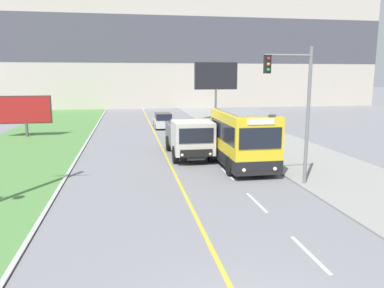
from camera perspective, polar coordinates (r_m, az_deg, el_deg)
name	(u,v)px	position (r m, az deg, el deg)	size (l,w,h in m)	color
apartment_block_background	(140,44)	(63.79, -7.90, 14.81)	(80.00, 8.04, 20.37)	beige
city_bus	(243,139)	(21.10, 7.81, 0.69)	(2.62, 5.61, 3.21)	yellow
dump_truck	(190,139)	(23.32, -0.28, 0.80)	(2.45, 6.62, 2.45)	black
car_distant	(163,121)	(37.64, -4.41, 3.55)	(1.80, 4.30, 1.45)	silver
traffic_light_mast	(296,99)	(17.80, 15.62, 6.56)	(2.28, 0.32, 6.43)	slate
billboard_large	(216,78)	(43.04, 3.68, 10.07)	(4.96, 0.24, 6.65)	#59595B
billboard_small	(25,110)	(34.60, -24.07, 4.71)	(4.25, 0.24, 3.49)	#59595B
planter_round_near	(272,153)	(23.14, 12.05, -1.29)	(1.04, 1.04, 1.07)	silver
planter_round_second	(249,140)	(27.25, 8.73, 0.57)	(1.00, 1.00, 1.09)	silver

